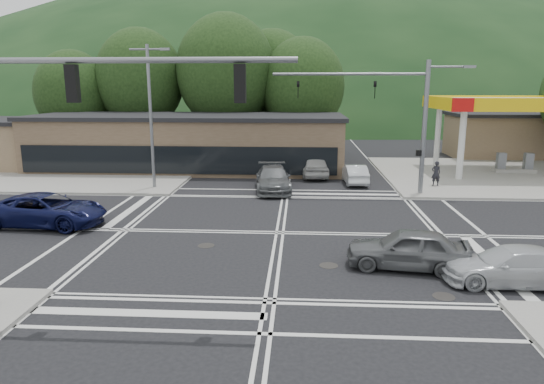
# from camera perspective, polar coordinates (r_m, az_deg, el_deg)

# --- Properties ---
(ground) EXTENTS (120.00, 120.00, 0.00)m
(ground) POSITION_cam_1_polar(r_m,az_deg,el_deg) (22.10, 0.92, -4.82)
(ground) COLOR black
(ground) RESTS_ON ground
(sidewalk_ne) EXTENTS (16.00, 16.00, 0.15)m
(sidewalk_ne) POSITION_cam_1_polar(r_m,az_deg,el_deg) (39.28, 24.40, 1.83)
(sidewalk_ne) COLOR gray
(sidewalk_ne) RESTS_ON ground
(sidewalk_nw) EXTENTS (16.00, 16.00, 0.15)m
(sidewalk_nw) POSITION_cam_1_polar(r_m,az_deg,el_deg) (39.97, -20.10, 2.35)
(sidewalk_nw) COLOR gray
(sidewalk_nw) RESTS_ON ground
(gas_station_canopy) EXTENTS (12.32, 8.34, 5.75)m
(gas_station_canopy) POSITION_cam_1_polar(r_m,az_deg,el_deg) (40.45, 27.20, 8.94)
(gas_station_canopy) COLOR silver
(gas_station_canopy) RESTS_ON ground
(convenience_store) EXTENTS (10.00, 6.00, 3.80)m
(convenience_store) POSITION_cam_1_polar(r_m,az_deg,el_deg) (50.11, 25.95, 5.87)
(convenience_store) COLOR #846B4F
(convenience_store) RESTS_ON ground
(commercial_row) EXTENTS (24.00, 8.00, 4.00)m
(commercial_row) POSITION_cam_1_polar(r_m,az_deg,el_deg) (39.38, -9.72, 5.62)
(commercial_row) COLOR brown
(commercial_row) RESTS_ON ground
(hill_north) EXTENTS (252.00, 126.00, 140.00)m
(hill_north) POSITION_cam_1_polar(r_m,az_deg,el_deg) (111.29, 2.98, 9.05)
(hill_north) COLOR #173318
(hill_north) RESTS_ON ground
(tree_n_a) EXTENTS (8.00, 8.00, 11.75)m
(tree_n_a) POSITION_cam_1_polar(r_m,az_deg,el_deg) (47.49, -15.26, 12.72)
(tree_n_a) COLOR #382619
(tree_n_a) RESTS_ON ground
(tree_n_b) EXTENTS (9.00, 9.00, 12.98)m
(tree_n_b) POSITION_cam_1_polar(r_m,az_deg,el_deg) (45.63, -5.45, 13.94)
(tree_n_b) COLOR #382619
(tree_n_b) RESTS_ON ground
(tree_n_c) EXTENTS (7.60, 7.60, 10.87)m
(tree_n_c) POSITION_cam_1_polar(r_m,az_deg,el_deg) (45.09, 3.62, 12.33)
(tree_n_c) COLOR #382619
(tree_n_c) RESTS_ON ground
(tree_n_d) EXTENTS (6.80, 6.80, 9.76)m
(tree_n_d) POSITION_cam_1_polar(r_m,az_deg,el_deg) (48.80, -22.36, 10.69)
(tree_n_d) COLOR #382619
(tree_n_d) RESTS_ON ground
(tree_n_e) EXTENTS (8.40, 8.40, 11.98)m
(tree_n_e) POSITION_cam_1_polar(r_m,az_deg,el_deg) (49.18, 0.03, 13.12)
(tree_n_e) COLOR #382619
(tree_n_e) RESTS_ON ground
(streetlight_nw) EXTENTS (2.50, 0.25, 9.00)m
(streetlight_nw) POSITION_cam_1_polar(r_m,az_deg,el_deg) (31.54, -14.01, 9.34)
(streetlight_nw) COLOR slate
(streetlight_nw) RESTS_ON ground
(signal_mast_ne) EXTENTS (11.65, 0.30, 8.00)m
(signal_mast_ne) POSITION_cam_1_polar(r_m,az_deg,el_deg) (29.94, 15.25, 9.17)
(signal_mast_ne) COLOR slate
(signal_mast_ne) RESTS_ON ground
(signal_mast_sw) EXTENTS (9.14, 0.28, 8.00)m
(signal_mast_sw) POSITION_cam_1_polar(r_m,az_deg,el_deg) (14.88, -26.09, 5.64)
(signal_mast_sw) COLOR slate
(signal_mast_sw) RESTS_ON ground
(car_blue_west) EXTENTS (5.75, 2.99, 1.55)m
(car_blue_west) POSITION_cam_1_polar(r_m,az_deg,el_deg) (25.38, -25.00, -1.92)
(car_blue_west) COLOR #0D1039
(car_blue_west) RESTS_ON ground
(car_grey_center) EXTENTS (4.59, 2.39, 1.49)m
(car_grey_center) POSITION_cam_1_polar(r_m,az_deg,el_deg) (18.42, 15.67, -6.43)
(car_grey_center) COLOR #595B5E
(car_grey_center) RESTS_ON ground
(car_silver_east) EXTENTS (4.49, 1.93, 1.29)m
(car_silver_east) POSITION_cam_1_polar(r_m,az_deg,el_deg) (18.27, 26.31, -7.79)
(car_silver_east) COLOR silver
(car_silver_east) RESTS_ON ground
(car_queue_a) EXTENTS (1.59, 4.03, 1.31)m
(car_queue_a) POSITION_cam_1_polar(r_m,az_deg,el_deg) (33.50, 9.69, 2.11)
(car_queue_a) COLOR silver
(car_queue_a) RESTS_ON ground
(car_queue_b) EXTENTS (2.14, 4.79, 1.60)m
(car_queue_b) POSITION_cam_1_polar(r_m,az_deg,el_deg) (35.57, 5.04, 3.08)
(car_queue_b) COLOR #B8B7B3
(car_queue_b) RESTS_ON ground
(car_northbound) EXTENTS (2.65, 5.46, 1.53)m
(car_northbound) POSITION_cam_1_polar(r_m,az_deg,el_deg) (30.69, 0.14, 1.57)
(car_northbound) COLOR #595C5D
(car_northbound) RESTS_ON ground
(pedestrian) EXTENTS (0.61, 0.42, 1.61)m
(pedestrian) POSITION_cam_1_polar(r_m,az_deg,el_deg) (33.27, 18.72, 2.09)
(pedestrian) COLOR black
(pedestrian) RESTS_ON sidewalk_ne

